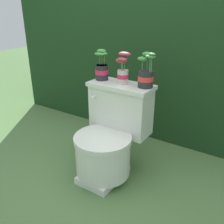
{
  "coord_description": "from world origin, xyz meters",
  "views": [
    {
      "loc": [
        0.89,
        -1.26,
        1.24
      ],
      "look_at": [
        -0.04,
        0.17,
        0.51
      ],
      "focal_mm": 40.0,
      "sensor_mm": 36.0,
      "label": 1
    }
  ],
  "objects_px": {
    "toilet": "(110,136)",
    "potted_plant_midleft": "(123,69)",
    "potted_plant_middle": "(146,75)",
    "potted_plant_left": "(102,68)"
  },
  "relations": [
    {
      "from": "toilet",
      "to": "potted_plant_midleft",
      "type": "xyz_separation_m",
      "value": [
        0.01,
        0.16,
        0.49
      ]
    },
    {
      "from": "potted_plant_left",
      "to": "toilet",
      "type": "bearing_deg",
      "value": -41.18
    },
    {
      "from": "toilet",
      "to": "potted_plant_left",
      "type": "distance_m",
      "value": 0.53
    },
    {
      "from": "toilet",
      "to": "potted_plant_middle",
      "type": "distance_m",
      "value": 0.54
    },
    {
      "from": "potted_plant_left",
      "to": "potted_plant_middle",
      "type": "relative_size",
      "value": 0.93
    },
    {
      "from": "toilet",
      "to": "potted_plant_left",
      "type": "relative_size",
      "value": 2.96
    },
    {
      "from": "potted_plant_middle",
      "to": "toilet",
      "type": "bearing_deg",
      "value": -137.45
    },
    {
      "from": "toilet",
      "to": "potted_plant_left",
      "type": "bearing_deg",
      "value": 138.82
    },
    {
      "from": "potted_plant_left",
      "to": "potted_plant_middle",
      "type": "height_order",
      "value": "potted_plant_middle"
    },
    {
      "from": "toilet",
      "to": "potted_plant_left",
      "type": "xyz_separation_m",
      "value": [
        -0.19,
        0.16,
        0.47
      ]
    }
  ]
}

